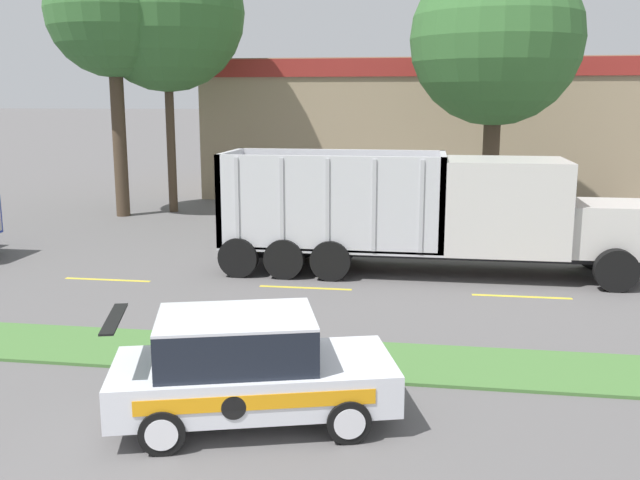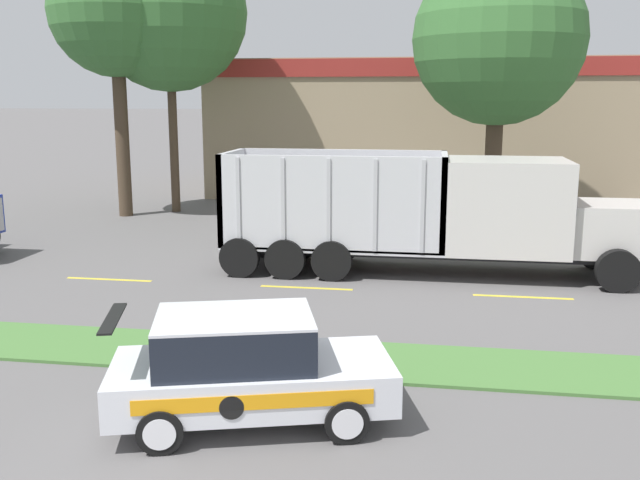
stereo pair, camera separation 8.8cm
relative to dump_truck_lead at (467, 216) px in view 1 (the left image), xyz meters
name	(u,v)px [view 1 (the left image)]	position (x,y,z in m)	size (l,w,h in m)	color
grass_verge	(257,355)	(-4.17, -7.12, -1.61)	(120.00, 2.00, 0.06)	#477538
centre_line_3	(108,280)	(-9.52, -2.13, -1.64)	(2.40, 0.14, 0.01)	yellow
centre_line_4	(305,288)	(-4.12, -2.13, -1.64)	(2.40, 0.14, 0.01)	yellow
centre_line_5	(522,297)	(1.28, -2.13, -1.64)	(2.40, 0.14, 0.01)	yellow
dump_truck_lead	(467,216)	(0.00, 0.00, 0.00)	(11.54, 2.82, 3.32)	black
rally_car	(248,367)	(-3.64, -9.81, -0.79)	(4.51, 2.92, 1.70)	silver
traffic_cone	(290,362)	(-3.35, -8.02, -1.37)	(0.47, 0.47, 0.56)	black
store_building_backdrop	(484,127)	(1.68, 19.17, 1.65)	(27.10, 12.10, 6.59)	#9E896B
tree_behind_centre	(497,22)	(1.17, 7.54, 5.82)	(6.17, 6.17, 11.50)	#473828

